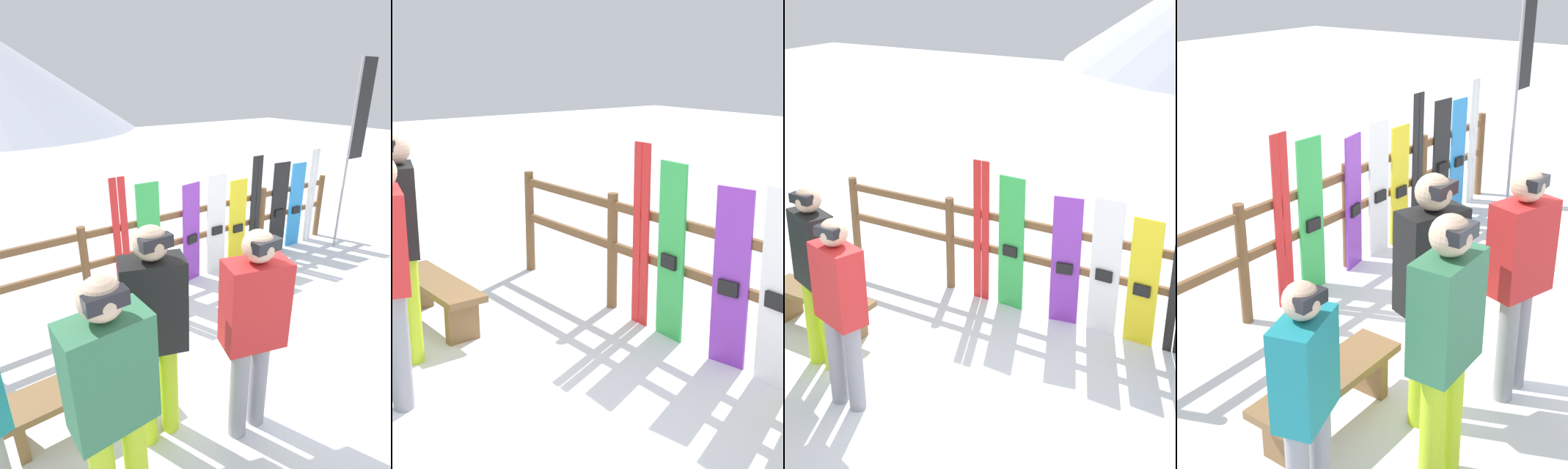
# 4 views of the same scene
# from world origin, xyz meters

# --- Properties ---
(ground_plane) EXTENTS (40.00, 40.00, 0.00)m
(ground_plane) POSITION_xyz_m (0.00, 0.00, 0.00)
(ground_plane) COLOR white
(fence) EXTENTS (5.91, 0.10, 1.13)m
(fence) POSITION_xyz_m (0.00, 1.94, 0.68)
(fence) COLOR brown
(fence) RESTS_ON ground
(bench) EXTENTS (1.25, 0.36, 0.42)m
(bench) POSITION_xyz_m (-2.10, 0.43, 0.31)
(bench) COLOR brown
(bench) RESTS_ON ground
(person_black) EXTENTS (0.50, 0.38, 1.83)m
(person_black) POSITION_xyz_m (-1.61, -0.06, 1.07)
(person_black) COLOR #B7D826
(person_black) RESTS_ON ground
(person_teal) EXTENTS (0.46, 0.34, 1.57)m
(person_teal) POSITION_xyz_m (-2.82, -0.05, 0.91)
(person_teal) COLOR gray
(person_teal) RESTS_ON ground
(person_plaid_green) EXTENTS (0.48, 0.28, 1.81)m
(person_plaid_green) POSITION_xyz_m (-2.11, -0.48, 1.05)
(person_plaid_green) COLOR #B7D826
(person_plaid_green) RESTS_ON ground
(person_red) EXTENTS (0.51, 0.37, 1.77)m
(person_red) POSITION_xyz_m (-0.99, -0.42, 1.03)
(person_red) COLOR gray
(person_red) RESTS_ON ground
(ski_pair_red) EXTENTS (0.19, 0.02, 1.66)m
(ski_pair_red) POSITION_xyz_m (-0.99, 1.89, 0.83)
(ski_pair_red) COLOR red
(ski_pair_red) RESTS_ON ground
(snowboard_green) EXTENTS (0.31, 0.07, 1.54)m
(snowboard_green) POSITION_xyz_m (-0.61, 1.88, 0.77)
(snowboard_green) COLOR green
(snowboard_green) RESTS_ON ground
(snowboard_purple) EXTENTS (0.31, 0.10, 1.43)m
(snowboard_purple) POSITION_xyz_m (0.04, 1.88, 0.71)
(snowboard_purple) COLOR purple
(snowboard_purple) RESTS_ON ground
(snowboard_white) EXTENTS (0.32, 0.06, 1.50)m
(snowboard_white) POSITION_xyz_m (0.48, 1.88, 0.74)
(snowboard_white) COLOR white
(snowboard_white) RESTS_ON ground
(snowboard_yellow) EXTENTS (0.31, 0.06, 1.36)m
(snowboard_yellow) POSITION_xyz_m (0.88, 1.88, 0.68)
(snowboard_yellow) COLOR yellow
(snowboard_yellow) RESTS_ON ground
(ski_pair_black) EXTENTS (0.19, 0.02, 1.67)m
(ski_pair_black) POSITION_xyz_m (1.24, 1.89, 0.83)
(ski_pair_black) COLOR black
(ski_pair_black) RESTS_ON ground
(snowboard_black_stripe) EXTENTS (0.32, 0.08, 1.51)m
(snowboard_black_stripe) POSITION_xyz_m (1.78, 1.88, 0.75)
(snowboard_black_stripe) COLOR black
(snowboard_black_stripe) RESTS_ON ground
(snowboard_blue) EXTENTS (0.30, 0.07, 1.45)m
(snowboard_blue) POSITION_xyz_m (2.18, 1.88, 0.72)
(snowboard_blue) COLOR #288CE0
(snowboard_blue) RESTS_ON ground
(ski_pair_white) EXTENTS (0.20, 0.02, 1.64)m
(ski_pair_white) POSITION_xyz_m (2.57, 1.89, 0.82)
(ski_pair_white) COLOR white
(ski_pair_white) RESTS_ON ground
(rental_flag) EXTENTS (0.40, 0.04, 3.01)m
(rental_flag) POSITION_xyz_m (2.86, 1.41, 1.94)
(rental_flag) COLOR #99999E
(rental_flag) RESTS_ON ground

